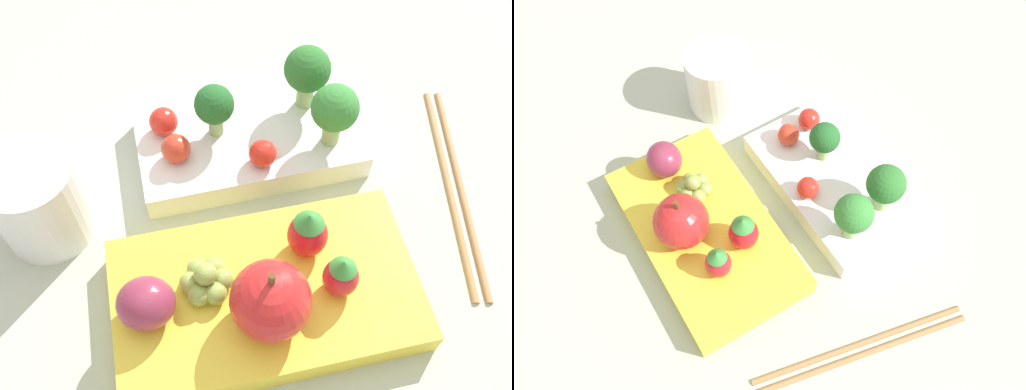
% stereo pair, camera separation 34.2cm
% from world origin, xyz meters
% --- Properties ---
extents(ground_plane, '(4.00, 4.00, 0.00)m').
position_xyz_m(ground_plane, '(0.00, 0.00, 0.00)').
color(ground_plane, '#ADB7A3').
extents(bento_box_savoury, '(0.20, 0.13, 0.02)m').
position_xyz_m(bento_box_savoury, '(-0.01, 0.07, 0.01)').
color(bento_box_savoury, white).
rests_on(bento_box_savoury, ground_plane).
extents(bento_box_fruit, '(0.23, 0.15, 0.02)m').
position_xyz_m(bento_box_fruit, '(-0.01, -0.08, 0.01)').
color(bento_box_fruit, yellow).
rests_on(bento_box_fruit, ground_plane).
extents(broccoli_floret_0, '(0.04, 0.04, 0.06)m').
position_xyz_m(broccoli_floret_0, '(0.06, 0.05, 0.06)').
color(broccoli_floret_0, '#93B770').
rests_on(broccoli_floret_0, bento_box_savoury).
extents(broccoli_floret_1, '(0.03, 0.03, 0.05)m').
position_xyz_m(broccoli_floret_1, '(-0.03, 0.07, 0.06)').
color(broccoli_floret_1, '#93B770').
rests_on(broccoli_floret_1, bento_box_savoury).
extents(broccoli_floret_2, '(0.04, 0.04, 0.06)m').
position_xyz_m(broccoli_floret_2, '(0.04, 0.09, 0.06)').
color(broccoli_floret_2, '#93B770').
rests_on(broccoli_floret_2, bento_box_savoury).
extents(cherry_tomato_0, '(0.02, 0.02, 0.02)m').
position_xyz_m(cherry_tomato_0, '(-0.00, 0.03, 0.04)').
color(cherry_tomato_0, red).
rests_on(cherry_tomato_0, bento_box_savoury).
extents(cherry_tomato_1, '(0.02, 0.02, 0.02)m').
position_xyz_m(cherry_tomato_1, '(-0.08, 0.07, 0.04)').
color(cherry_tomato_1, red).
rests_on(cherry_tomato_1, bento_box_savoury).
extents(cherry_tomato_2, '(0.02, 0.02, 0.02)m').
position_xyz_m(cherry_tomato_2, '(-0.07, 0.05, 0.04)').
color(cherry_tomato_2, red).
rests_on(cherry_tomato_2, bento_box_savoury).
extents(apple, '(0.05, 0.05, 0.06)m').
position_xyz_m(apple, '(-0.01, -0.10, 0.05)').
color(apple, red).
rests_on(apple, bento_box_fruit).
extents(strawberry_0, '(0.02, 0.02, 0.04)m').
position_xyz_m(strawberry_0, '(0.04, -0.08, 0.04)').
color(strawberry_0, red).
rests_on(strawberry_0, bento_box_fruit).
extents(strawberry_1, '(0.03, 0.03, 0.04)m').
position_xyz_m(strawberry_1, '(0.02, -0.05, 0.05)').
color(strawberry_1, red).
rests_on(strawberry_1, bento_box_fruit).
extents(plum, '(0.04, 0.04, 0.04)m').
position_xyz_m(plum, '(-0.09, -0.09, 0.04)').
color(plum, '#892D47').
rests_on(plum, bento_box_fruit).
extents(grape_cluster, '(0.04, 0.04, 0.03)m').
position_xyz_m(grape_cluster, '(-0.05, -0.07, 0.03)').
color(grape_cluster, '#8EA84C').
rests_on(grape_cluster, bento_box_fruit).
extents(drinking_cup, '(0.07, 0.07, 0.08)m').
position_xyz_m(drinking_cup, '(-0.17, 0.01, 0.04)').
color(drinking_cup, white).
rests_on(drinking_cup, ground_plane).
extents(chopsticks_pair, '(0.04, 0.21, 0.01)m').
position_xyz_m(chopsticks_pair, '(0.16, 0.01, 0.00)').
color(chopsticks_pair, '#A37547').
rests_on(chopsticks_pair, ground_plane).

